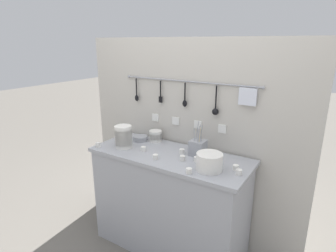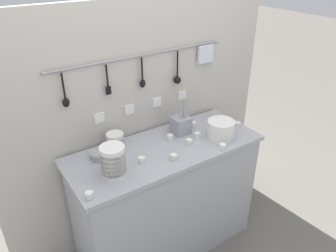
{
  "view_description": "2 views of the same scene",
  "coord_description": "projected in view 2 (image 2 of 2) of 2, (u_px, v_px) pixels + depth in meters",
  "views": [
    {
      "loc": [
        1.16,
        -1.84,
        1.81
      ],
      "look_at": [
        0.01,
        -0.04,
        1.17
      ],
      "focal_mm": 30.0,
      "sensor_mm": 36.0,
      "label": 1
    },
    {
      "loc": [
        -1.03,
        -1.58,
        2.11
      ],
      "look_at": [
        0.03,
        0.01,
        1.06
      ],
      "focal_mm": 35.0,
      "sensor_mm": 36.0,
      "label": 2
    }
  ],
  "objects": [
    {
      "name": "back_wall",
      "position": [
        143.0,
        127.0,
        2.45
      ],
      "size": [
        2.16,
        0.09,
        1.85
      ],
      "color": "#BCB7AD",
      "rests_on": "ground"
    },
    {
      "name": "cup_front_right",
      "position": [
        193.0,
        125.0,
        2.48
      ],
      "size": [
        0.04,
        0.04,
        0.04
      ],
      "color": "silver",
      "rests_on": "counter"
    },
    {
      "name": "cup_edge_far",
      "position": [
        142.0,
        160.0,
        2.07
      ],
      "size": [
        0.04,
        0.04,
        0.04
      ],
      "color": "silver",
      "rests_on": "counter"
    },
    {
      "name": "ground_plane",
      "position": [
        166.0,
        242.0,
        2.67
      ],
      "size": [
        20.0,
        20.0,
        0.0
      ],
      "primitive_type": "plane",
      "color": "#666059"
    },
    {
      "name": "cup_front_left",
      "position": [
        228.0,
        123.0,
        2.5
      ],
      "size": [
        0.04,
        0.04,
        0.04
      ],
      "color": "silver",
      "rests_on": "counter"
    },
    {
      "name": "cup_by_caddy",
      "position": [
        237.0,
        125.0,
        2.48
      ],
      "size": [
        0.04,
        0.04,
        0.04
      ],
      "color": "silver",
      "rests_on": "counter"
    },
    {
      "name": "cup_edge_near",
      "position": [
        170.0,
        138.0,
        2.31
      ],
      "size": [
        0.04,
        0.04,
        0.04
      ],
      "color": "silver",
      "rests_on": "counter"
    },
    {
      "name": "cutlery_caddy",
      "position": [
        181.0,
        125.0,
        2.38
      ],
      "size": [
        0.12,
        0.12,
        0.28
      ],
      "color": "#93969E",
      "rests_on": "counter"
    },
    {
      "name": "cup_centre",
      "position": [
        174.0,
        157.0,
        2.09
      ],
      "size": [
        0.04,
        0.04,
        0.04
      ],
      "color": "silver",
      "rests_on": "counter"
    },
    {
      "name": "cup_back_left",
      "position": [
        223.0,
        147.0,
        2.2
      ],
      "size": [
        0.04,
        0.04,
        0.04
      ],
      "color": "silver",
      "rests_on": "counter"
    },
    {
      "name": "cup_mid_row",
      "position": [
        197.0,
        135.0,
        2.34
      ],
      "size": [
        0.04,
        0.04,
        0.04
      ],
      "color": "silver",
      "rests_on": "counter"
    },
    {
      "name": "bowl_stack_tall_left",
      "position": [
        113.0,
        161.0,
        1.91
      ],
      "size": [
        0.15,
        0.15,
        0.2
      ],
      "color": "silver",
      "rests_on": "counter"
    },
    {
      "name": "cup_back_right",
      "position": [
        89.0,
        195.0,
        1.77
      ],
      "size": [
        0.04,
        0.04,
        0.04
      ],
      "color": "silver",
      "rests_on": "counter"
    },
    {
      "name": "steel_mixing_bowl",
      "position": [
        101.0,
        154.0,
        2.12
      ],
      "size": [
        0.14,
        0.14,
        0.04
      ],
      "color": "#93969E",
      "rests_on": "counter"
    },
    {
      "name": "bowl_stack_back_corner",
      "position": [
        115.0,
        140.0,
        2.21
      ],
      "size": [
        0.12,
        0.12,
        0.1
      ],
      "color": "silver",
      "rests_on": "counter"
    },
    {
      "name": "counter",
      "position": [
        166.0,
        199.0,
        2.45
      ],
      "size": [
        1.36,
        0.55,
        0.91
      ],
      "color": "#9EA0A8",
      "rests_on": "ground"
    },
    {
      "name": "cup_beside_plates",
      "position": [
        189.0,
        142.0,
        2.26
      ],
      "size": [
        0.04,
        0.04,
        0.04
      ],
      "color": "silver",
      "rests_on": "counter"
    },
    {
      "name": "plate_stack",
      "position": [
        221.0,
        129.0,
        2.32
      ],
      "size": [
        0.19,
        0.19,
        0.13
      ],
      "color": "silver",
      "rests_on": "counter"
    }
  ]
}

